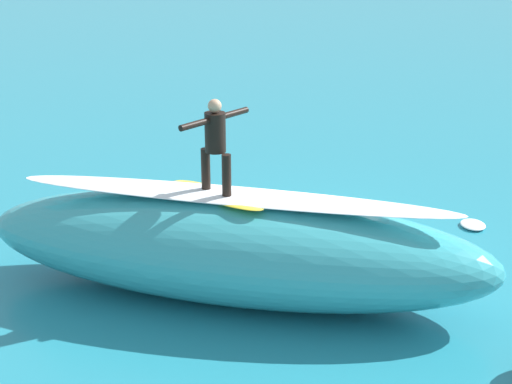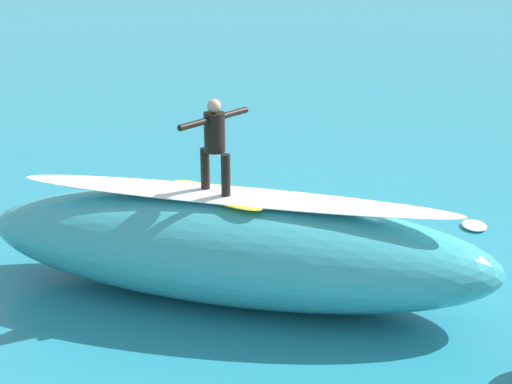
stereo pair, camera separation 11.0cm
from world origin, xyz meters
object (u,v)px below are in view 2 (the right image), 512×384
at_px(surfboard_riding, 216,195).
at_px(surfboard_paddling, 288,229).
at_px(surfer_paddling, 284,223).
at_px(surfer_riding, 215,139).

height_order(surfboard_riding, surfboard_paddling, surfboard_riding).
relative_size(surfboard_paddling, surfer_paddling, 1.14).
distance_m(surfboard_riding, surfer_riding, 0.90).
xyz_separation_m(surfboard_riding, surfer_riding, (0.00, 0.00, 0.90)).
distance_m(surfboard_paddling, surfer_paddling, 0.22).
xyz_separation_m(surfer_riding, surfboard_paddling, (-0.19, -2.78, -2.57)).
distance_m(surfboard_riding, surfboard_paddling, 3.25).
bearing_deg(surfer_riding, surfer_paddling, -74.08).
xyz_separation_m(surfboard_riding, surfer_paddling, (-0.15, -2.65, -1.49)).
height_order(surfer_riding, surfboard_paddling, surfer_riding).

